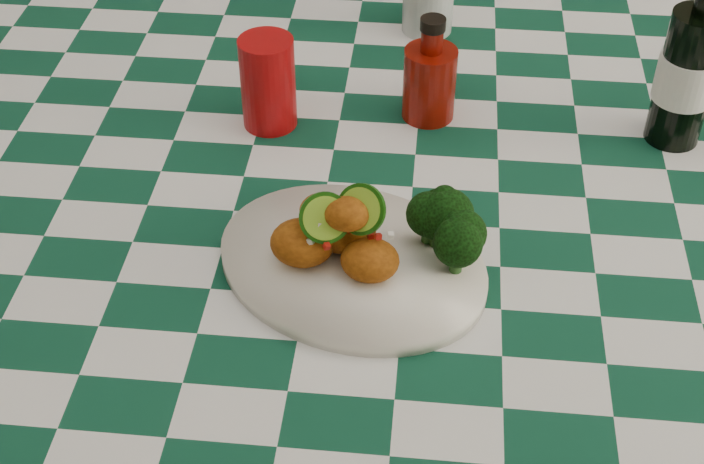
# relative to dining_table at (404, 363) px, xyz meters

# --- Properties ---
(dining_table) EXTENTS (1.66, 1.06, 0.79)m
(dining_table) POSITION_rel_dining_table_xyz_m (0.00, 0.00, 0.00)
(dining_table) COLOR #0E422C
(dining_table) RESTS_ON ground
(plate) EXTENTS (0.37, 0.34, 0.02)m
(plate) POSITION_rel_dining_table_xyz_m (-0.06, -0.22, 0.40)
(plate) COLOR white
(plate) RESTS_ON dining_table
(fried_chicken_pile) EXTENTS (0.13, 0.09, 0.08)m
(fried_chicken_pile) POSITION_rel_dining_table_xyz_m (-0.06, -0.22, 0.45)
(fried_chicken_pile) COLOR #AC5710
(fried_chicken_pile) RESTS_ON plate
(broccoli_side) EXTENTS (0.09, 0.09, 0.07)m
(broccoli_side) POSITION_rel_dining_table_xyz_m (0.04, -0.20, 0.44)
(broccoli_side) COLOR black
(broccoli_side) RESTS_ON plate
(red_tumbler) EXTENTS (0.08, 0.08, 0.12)m
(red_tumbler) POSITION_rel_dining_table_xyz_m (-0.19, 0.05, 0.45)
(red_tumbler) COLOR #A0080B
(red_tumbler) RESTS_ON dining_table
(ketchup_bottle) EXTENTS (0.07, 0.07, 0.14)m
(ketchup_bottle) POSITION_rel_dining_table_xyz_m (0.01, 0.09, 0.46)
(ketchup_bottle) COLOR #6F0D05
(ketchup_bottle) RESTS_ON dining_table
(beer_bottle) EXTENTS (0.08, 0.08, 0.25)m
(beer_bottle) POSITION_rel_dining_table_xyz_m (0.32, 0.07, 0.52)
(beer_bottle) COLOR black
(beer_bottle) RESTS_ON dining_table
(wooden_chair_left) EXTENTS (0.50, 0.51, 0.88)m
(wooden_chair_left) POSITION_rel_dining_table_xyz_m (-0.28, 0.69, 0.05)
(wooden_chair_left) COLOR #472814
(wooden_chair_left) RESTS_ON ground
(wooden_chair_right) EXTENTS (0.45, 0.46, 0.83)m
(wooden_chair_right) POSITION_rel_dining_table_xyz_m (0.35, 0.67, 0.02)
(wooden_chair_right) COLOR #472814
(wooden_chair_right) RESTS_ON ground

